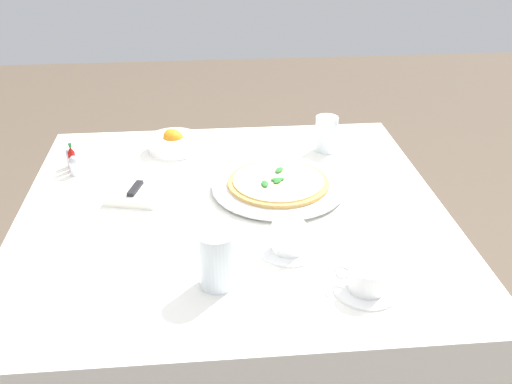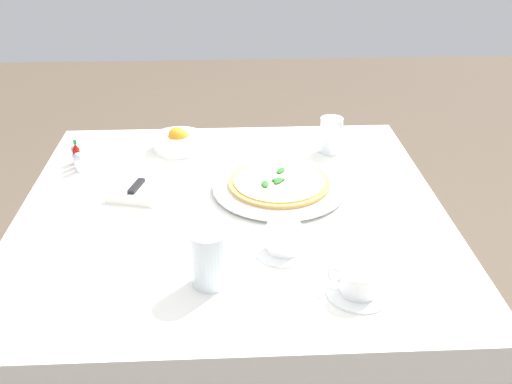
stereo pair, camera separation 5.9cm
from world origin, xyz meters
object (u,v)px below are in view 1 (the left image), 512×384
coffee_cup_near_right (366,281)px  coffee_cup_left_edge (289,239)px  citrus_bowl (174,142)px  salt_shaker (71,158)px  napkin_folded (142,185)px  water_glass_center_back (326,136)px  water_glass_near_left (217,262)px  pizza_plate (278,187)px  pepper_shaker (74,166)px  dinner_knife (142,180)px  pizza (278,182)px  hot_sauce_bottle (72,159)px

coffee_cup_near_right → coffee_cup_left_edge: coffee_cup_left_edge is taller
citrus_bowl → salt_shaker: 0.30m
napkin_folded → salt_shaker: bearing=66.8°
water_glass_center_back → citrus_bowl: water_glass_center_back is taller
water_glass_center_back → citrus_bowl: 0.46m
water_glass_near_left → citrus_bowl: 0.69m
pizza_plate → salt_shaker: bearing=70.4°
water_glass_center_back → napkin_folded: bearing=110.5°
coffee_cup_left_edge → pepper_shaker: (0.43, 0.53, -0.01)m
coffee_cup_left_edge → dinner_knife: (0.33, 0.34, -0.01)m
dinner_knife → coffee_cup_near_right: bearing=-120.6°
pizza → napkin_folded: (0.04, 0.36, -0.01)m
pizza_plate → pepper_shaker: size_ratio=6.18×
coffee_cup_left_edge → citrus_bowl: (0.57, 0.27, -0.00)m
pizza → water_glass_near_left: water_glass_near_left is taller
water_glass_center_back → salt_shaker: size_ratio=1.89×
coffee_cup_left_edge → dinner_knife: 0.48m
salt_shaker → hot_sauce_bottle: bearing=-160.3°
pizza_plate → coffee_cup_left_edge: coffee_cup_left_edge is taller
pizza → coffee_cup_near_right: size_ratio=2.04×
salt_shaker → napkin_folded: bearing=-126.9°
citrus_bowl → salt_shaker: (-0.08, 0.29, -0.00)m
pizza_plate → coffee_cup_near_right: (-0.44, -0.12, 0.01)m
pizza_plate → coffee_cup_near_right: size_ratio=2.68×
coffee_cup_near_right → water_glass_near_left: size_ratio=1.08×
napkin_folded → coffee_cup_left_edge: bearing=-120.2°
citrus_bowl → pepper_shaker: (-0.14, 0.27, -0.00)m
pizza → salt_shaker: 0.60m
water_glass_center_back → water_glass_near_left: bearing=151.3°
pizza_plate → pizza: bearing=71.6°
pizza → hot_sauce_bottle: (0.17, 0.56, 0.01)m
coffee_cup_near_right → coffee_cup_left_edge: 0.21m
coffee_cup_near_right → citrus_bowl: (0.73, 0.40, 0.00)m
coffee_cup_left_edge → napkin_folded: bearing=46.2°
pizza_plate → water_glass_center_back: 0.30m
pizza → citrus_bowl: (0.28, 0.28, 0.00)m
water_glass_near_left → dinner_knife: bearing=22.6°
salt_shaker → water_glass_near_left: bearing=-146.5°
coffee_cup_left_edge → pizza_plate: bearing=-2.7°
pizza_plate → hot_sauce_bottle: size_ratio=4.19×
pepper_shaker → coffee_cup_near_right: bearing=-131.4°
napkin_folded → dinner_knife: 0.01m
napkin_folded → salt_shaker: size_ratio=4.35×
water_glass_near_left → water_glass_center_back: water_glass_near_left is taller
pizza_plate → napkin_folded: size_ratio=1.42×
coffee_cup_near_right → water_glass_near_left: water_glass_near_left is taller
hot_sauce_bottle → pepper_shaker: bearing=-160.3°
pizza → water_glass_center_back: 0.30m
coffee_cup_left_edge → salt_shaker: (0.49, 0.55, -0.01)m
coffee_cup_near_right → coffee_cup_left_edge: (0.16, 0.13, 0.01)m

